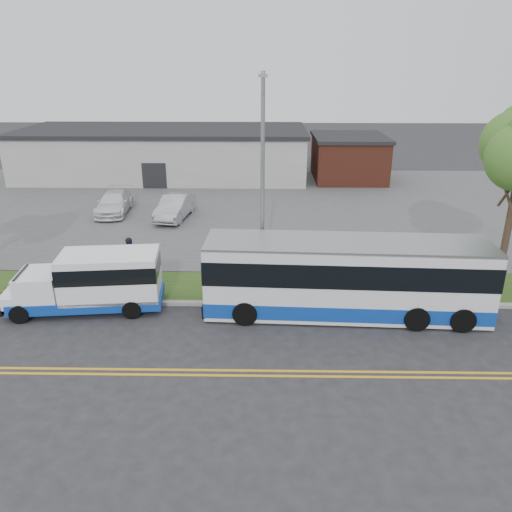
{
  "coord_description": "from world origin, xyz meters",
  "views": [
    {
      "loc": [
        3.09,
        -18.41,
        9.97
      ],
      "look_at": [
        2.71,
        2.92,
        1.6
      ],
      "focal_mm": 35.0,
      "sensor_mm": 36.0,
      "label": 1
    }
  ],
  "objects_px": {
    "shuttle_bus": "(95,280)",
    "parked_car_b": "(114,203)",
    "pedestrian": "(130,257)",
    "streetlight_near": "(263,179)",
    "transit_bus": "(345,278)",
    "parked_car_a": "(175,207)"
  },
  "relations": [
    {
      "from": "streetlight_near",
      "to": "transit_bus",
      "type": "bearing_deg",
      "value": -33.46
    },
    {
      "from": "shuttle_bus",
      "to": "pedestrian",
      "type": "height_order",
      "value": "shuttle_bus"
    },
    {
      "from": "parked_car_a",
      "to": "pedestrian",
      "type": "bearing_deg",
      "value": -85.17
    },
    {
      "from": "parked_car_a",
      "to": "shuttle_bus",
      "type": "bearing_deg",
      "value": -87.02
    },
    {
      "from": "transit_bus",
      "to": "pedestrian",
      "type": "distance_m",
      "value": 10.51
    },
    {
      "from": "pedestrian",
      "to": "transit_bus",
      "type": "bearing_deg",
      "value": 153.72
    },
    {
      "from": "pedestrian",
      "to": "shuttle_bus",
      "type": "bearing_deg",
      "value": 73.24
    },
    {
      "from": "parked_car_a",
      "to": "streetlight_near",
      "type": "bearing_deg",
      "value": -53.62
    },
    {
      "from": "parked_car_a",
      "to": "parked_car_b",
      "type": "relative_size",
      "value": 0.95
    },
    {
      "from": "shuttle_bus",
      "to": "parked_car_b",
      "type": "height_order",
      "value": "shuttle_bus"
    },
    {
      "from": "shuttle_bus",
      "to": "pedestrian",
      "type": "relative_size",
      "value": 3.38
    },
    {
      "from": "transit_bus",
      "to": "parked_car_b",
      "type": "height_order",
      "value": "transit_bus"
    },
    {
      "from": "streetlight_near",
      "to": "pedestrian",
      "type": "bearing_deg",
      "value": 168.81
    },
    {
      "from": "shuttle_bus",
      "to": "pedestrian",
      "type": "xyz_separation_m",
      "value": [
        0.6,
        3.33,
        -0.25
      ]
    },
    {
      "from": "parked_car_b",
      "to": "streetlight_near",
      "type": "bearing_deg",
      "value": -53.68
    },
    {
      "from": "transit_bus",
      "to": "pedestrian",
      "type": "relative_size",
      "value": 5.85
    },
    {
      "from": "shuttle_bus",
      "to": "transit_bus",
      "type": "height_order",
      "value": "transit_bus"
    },
    {
      "from": "pedestrian",
      "to": "parked_car_b",
      "type": "relative_size",
      "value": 0.41
    },
    {
      "from": "pedestrian",
      "to": "parked_car_a",
      "type": "height_order",
      "value": "pedestrian"
    },
    {
      "from": "transit_bus",
      "to": "parked_car_b",
      "type": "relative_size",
      "value": 2.38
    },
    {
      "from": "parked_car_b",
      "to": "pedestrian",
      "type": "bearing_deg",
      "value": -74.38
    },
    {
      "from": "shuttle_bus",
      "to": "transit_bus",
      "type": "bearing_deg",
      "value": -7.42
    }
  ]
}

